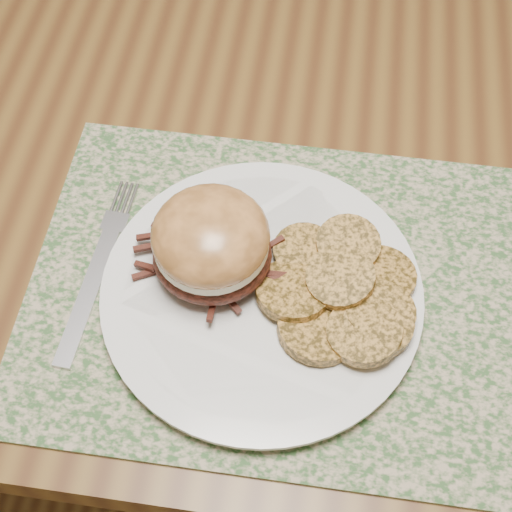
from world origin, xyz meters
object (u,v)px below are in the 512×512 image
Objects in this scene: dining_table at (220,125)px; dinner_plate at (262,293)px; pork_sandwich at (211,244)px; fork at (99,267)px.

dining_table is 5.77× the size of dinner_plate.
pork_sandwich reaches higher than fork.
dinner_plate is at bearing -72.29° from dining_table.
dining_table is 0.28m from fork.
pork_sandwich is at bearing -80.84° from dining_table.
fork is at bearing -103.86° from dining_table.
pork_sandwich is (0.04, -0.25, 0.14)m from dining_table.
dining_table is 0.29m from pork_sandwich.
fork is at bearing 178.22° from pork_sandwich.
dinner_plate reaches higher than dining_table.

